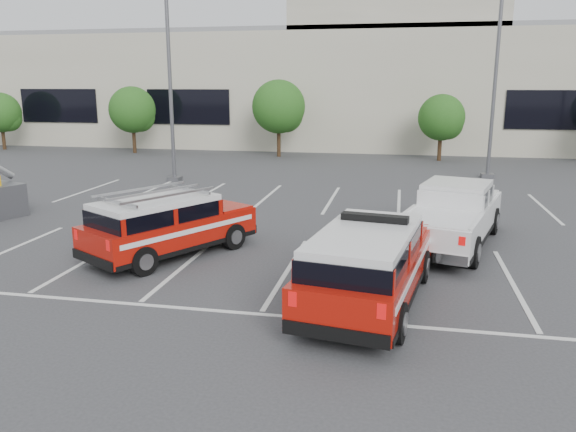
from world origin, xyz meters
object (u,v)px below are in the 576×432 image
tree_left (134,111)px  tree_mid_right (443,119)px  light_pole_left (170,70)px  white_pickup (452,221)px  convention_building (371,82)px  tree_far_left (2,114)px  fire_chief_suv (369,270)px  tree_mid_left (280,109)px  ladder_suv (168,229)px  light_pole_mid (496,71)px

tree_left → tree_mid_right: tree_left is taller
light_pole_left → white_pickup: size_ratio=1.67×
convention_building → tree_mid_right: 11.20m
convention_building → tree_mid_right: size_ratio=15.04×
tree_far_left → white_pickup: (29.13, -18.84, -1.79)m
tree_mid_right → fire_chief_suv: bearing=-97.1°
tree_mid_left → white_pickup: size_ratio=0.79×
tree_far_left → tree_mid_left: (20.00, 0.00, 0.54)m
tree_left → ladder_suv: (11.47, -21.47, -2.03)m
tree_mid_left → ladder_suv: tree_mid_left is taller
tree_left → light_pole_mid: (21.91, -6.05, 2.41)m
light_pole_mid → white_pickup: (-2.78, -12.79, -4.48)m
tree_left → light_pole_mid: 22.86m
tree_left → tree_mid_left: (10.00, 0.00, 0.27)m
light_pole_mid → tree_left: bearing=164.6°
convention_building → tree_mid_left: (-5.09, -9.82, -1.68)m
convention_building → ladder_suv: size_ratio=11.99×
light_pole_mid → fire_chief_suv: bearing=-105.3°
tree_left → white_pickup: size_ratio=0.72×
tree_left → light_pole_left: (6.91, -10.05, 2.41)m
tree_far_left → light_pole_left: size_ratio=0.39×
tree_far_left → light_pole_mid: size_ratio=0.39×
tree_left → tree_mid_left: size_ratio=0.91×
tree_far_left → white_pickup: tree_far_left is taller
tree_far_left → tree_left: size_ratio=0.90×
tree_far_left → light_pole_left: (16.91, -10.05, 2.68)m
ladder_suv → tree_far_left: bearing=165.1°
tree_left → tree_mid_right: size_ratio=1.11×
tree_mid_right → light_pole_mid: 6.88m
tree_far_left → light_pole_left: 19.85m
tree_far_left → ladder_suv: (21.47, -21.47, -1.76)m
tree_mid_left → light_pole_mid: (11.91, -6.05, 2.14)m
tree_mid_right → fire_chief_suv: tree_mid_right is taller
light_pole_left → tree_mid_left: bearing=72.9°
tree_far_left → tree_mid_left: tree_mid_left is taller
convention_building → tree_mid_left: 11.19m
convention_building → light_pole_mid: size_ratio=5.86×
tree_mid_left → ladder_suv: 21.65m
tree_mid_right → light_pole_mid: light_pole_mid is taller
tree_mid_left → white_pickup: 21.06m
light_pole_left → light_pole_mid: (15.00, 4.00, 0.00)m
tree_mid_right → light_pole_left: light_pole_left is taller
tree_left → tree_far_left: bearing=-180.0°
tree_mid_left → tree_mid_right: size_ratio=1.21×
light_pole_left → fire_chief_suv: bearing=-53.9°
tree_mid_right → fire_chief_suv: size_ratio=0.72×
tree_mid_right → white_pickup: size_ratio=0.65×
light_pole_left → ladder_suv: 13.08m
tree_left → ladder_suv: 24.43m
tree_mid_left → ladder_suv: (1.47, -21.47, -2.30)m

